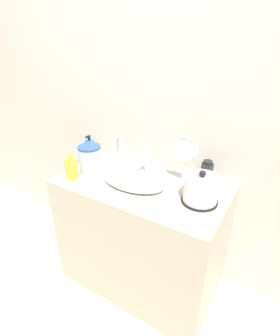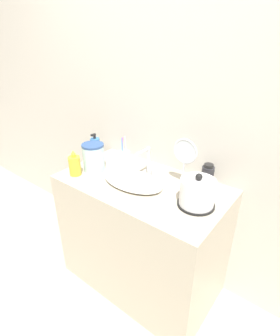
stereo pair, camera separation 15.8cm
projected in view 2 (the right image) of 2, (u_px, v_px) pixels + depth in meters
The scene contains 12 objects.
ground_plane at pixel (115, 306), 1.78m from camera, with size 12.00×12.00×0.00m, color #BCB29E.
wall_back at pixel (172, 98), 1.63m from camera, with size 6.00×0.04×2.60m.
vanity_counter at pixel (141, 235), 1.81m from camera, with size 1.06×0.59×0.83m.
sink_basin at pixel (133, 180), 1.61m from camera, with size 0.41×0.25×0.04m.
faucet at pixel (147, 160), 1.67m from camera, with size 0.06×0.14×0.19m.
electric_kettle at pixel (197, 194), 1.37m from camera, with size 0.20×0.20×0.19m.
toothbrush_cup at pixel (124, 157), 1.84m from camera, with size 0.08×0.08×0.21m.
lotion_bottle at pixel (96, 150), 1.85m from camera, with size 0.06×0.06×0.22m.
shampoo_bottle at pixel (75, 165), 1.69m from camera, with size 0.08×0.08×0.17m.
mouthwash_bottle at pixel (207, 177), 1.53m from camera, with size 0.07×0.07×0.16m.
vanity_mirror at pixel (184, 160), 1.52m from camera, with size 0.15×0.11×0.30m.
water_pitcher at pixel (94, 157), 1.73m from camera, with size 0.14×0.14×0.19m.
Camera 2 is at (0.85, -0.82, 1.64)m, focal length 28.00 mm.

